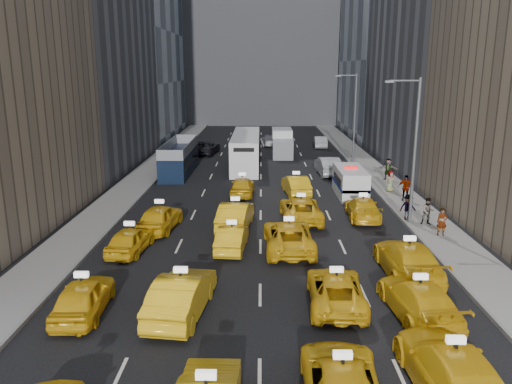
# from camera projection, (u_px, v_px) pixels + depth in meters

# --- Properties ---
(ground) EXTENTS (160.00, 160.00, 0.00)m
(ground) POSITION_uv_depth(u_px,v_px,m) (260.00, 317.00, 19.65)
(ground) COLOR black
(ground) RESTS_ON ground
(sidewalk_west) EXTENTS (3.00, 90.00, 0.15)m
(sidewalk_west) POSITION_uv_depth(u_px,v_px,m) (142.00, 178.00, 43.99)
(sidewalk_west) COLOR gray
(sidewalk_west) RESTS_ON ground
(sidewalk_east) EXTENTS (3.00, 90.00, 0.15)m
(sidewalk_east) POSITION_uv_depth(u_px,v_px,m) (380.00, 179.00, 43.77)
(sidewalk_east) COLOR gray
(sidewalk_east) RESTS_ON ground
(curb_west) EXTENTS (0.15, 90.00, 0.18)m
(curb_west) POSITION_uv_depth(u_px,v_px,m) (158.00, 178.00, 43.97)
(curb_west) COLOR slate
(curb_west) RESTS_ON ground
(curb_east) EXTENTS (0.15, 90.00, 0.18)m
(curb_east) POSITION_uv_depth(u_px,v_px,m) (364.00, 178.00, 43.78)
(curb_east) COLOR slate
(curb_east) RESTS_ON ground
(building_backdrop) EXTENTS (30.00, 12.00, 40.00)m
(building_backdrop) POSITION_uv_depth(u_px,v_px,m) (262.00, 4.00, 84.63)
(building_backdrop) COLOR slate
(building_backdrop) RESTS_ON ground
(streetlight_near) EXTENTS (2.15, 0.22, 9.00)m
(streetlight_near) POSITION_uv_depth(u_px,v_px,m) (413.00, 147.00, 29.99)
(streetlight_near) COLOR #595B60
(streetlight_near) RESTS_ON ground
(streetlight_far) EXTENTS (2.15, 0.22, 9.00)m
(streetlight_far) POSITION_uv_depth(u_px,v_px,m) (354.00, 116.00, 49.39)
(streetlight_far) COLOR #595B60
(streetlight_far) RESTS_ON ground
(taxi_2) EXTENTS (2.48, 5.00, 1.36)m
(taxi_2) POSITION_uv_depth(u_px,v_px,m) (341.00, 382.00, 14.46)
(taxi_2) COLOR gold
(taxi_2) RESTS_ON ground
(taxi_3) EXTENTS (2.48, 5.67, 1.62)m
(taxi_3) POSITION_uv_depth(u_px,v_px,m) (452.00, 371.00, 14.79)
(taxi_3) COLOR gold
(taxi_3) RESTS_ON ground
(taxi_4) EXTENTS (1.91, 4.36, 1.46)m
(taxi_4) POSITION_uv_depth(u_px,v_px,m) (83.00, 297.00, 19.73)
(taxi_4) COLOR gold
(taxi_4) RESTS_ON ground
(taxi_5) EXTENTS (2.37, 5.24, 1.67)m
(taxi_5) POSITION_uv_depth(u_px,v_px,m) (182.00, 294.00, 19.71)
(taxi_5) COLOR gold
(taxi_5) RESTS_ON ground
(taxi_6) EXTENTS (2.44, 4.91, 1.34)m
(taxi_6) POSITION_uv_depth(u_px,v_px,m) (336.00, 290.00, 20.53)
(taxi_6) COLOR gold
(taxi_6) RESTS_ON ground
(taxi_7) EXTENTS (2.55, 5.27, 1.48)m
(taxi_7) POSITION_uv_depth(u_px,v_px,m) (419.00, 299.00, 19.51)
(taxi_7) COLOR gold
(taxi_7) RESTS_ON ground
(taxi_8) EXTENTS (2.09, 4.20, 1.38)m
(taxi_8) POSITION_uv_depth(u_px,v_px,m) (130.00, 240.00, 26.39)
(taxi_8) COLOR gold
(taxi_8) RESTS_ON ground
(taxi_9) EXTENTS (1.71, 4.15, 1.34)m
(taxi_9) POSITION_uv_depth(u_px,v_px,m) (232.00, 238.00, 26.77)
(taxi_9) COLOR gold
(taxi_9) RESTS_ON ground
(taxi_10) EXTENTS (2.70, 5.54, 1.52)m
(taxi_10) POSITION_uv_depth(u_px,v_px,m) (289.00, 236.00, 26.76)
(taxi_10) COLOR gold
(taxi_10) RESTS_ON ground
(taxi_11) EXTENTS (2.33, 5.69, 1.65)m
(taxi_11) POSITION_uv_depth(u_px,v_px,m) (408.00, 259.00, 23.33)
(taxi_11) COLOR gold
(taxi_11) RESTS_ON ground
(taxi_12) EXTENTS (2.37, 4.77, 1.56)m
(taxi_12) POSITION_uv_depth(u_px,v_px,m) (160.00, 217.00, 30.04)
(taxi_12) COLOR gold
(taxi_12) RESTS_ON ground
(taxi_13) EXTENTS (2.23, 5.09, 1.63)m
(taxi_13) POSITION_uv_depth(u_px,v_px,m) (235.00, 215.00, 30.40)
(taxi_13) COLOR gold
(taxi_13) RESTS_ON ground
(taxi_14) EXTENTS (2.59, 5.39, 1.48)m
(taxi_14) POSITION_uv_depth(u_px,v_px,m) (301.00, 209.00, 31.86)
(taxi_14) COLOR gold
(taxi_14) RESTS_ON ground
(taxi_15) EXTENTS (2.17, 4.87, 1.39)m
(taxi_15) POSITION_uv_depth(u_px,v_px,m) (363.00, 208.00, 32.28)
(taxi_15) COLOR gold
(taxi_15) RESTS_ON ground
(taxi_16) EXTENTS (1.88, 4.33, 1.45)m
(taxi_16) POSITION_uv_depth(u_px,v_px,m) (242.00, 186.00, 38.14)
(taxi_16) COLOR gold
(taxi_16) RESTS_ON ground
(taxi_17) EXTENTS (2.17, 4.72, 1.50)m
(taxi_17) POSITION_uv_depth(u_px,v_px,m) (296.00, 185.00, 38.41)
(taxi_17) COLOR gold
(taxi_17) RESTS_ON ground
(nypd_van) EXTENTS (2.37, 5.38, 2.26)m
(nypd_van) POSITION_uv_depth(u_px,v_px,m) (350.00, 182.00, 38.09)
(nypd_van) COLOR silver
(nypd_van) RESTS_ON ground
(double_decker) EXTENTS (2.39, 9.92, 2.88)m
(double_decker) POSITION_uv_depth(u_px,v_px,m) (180.00, 158.00, 46.30)
(double_decker) COLOR black
(double_decker) RESTS_ON ground
(city_bus) EXTENTS (3.37, 12.54, 3.20)m
(city_bus) POSITION_uv_depth(u_px,v_px,m) (246.00, 150.00, 49.29)
(city_bus) COLOR silver
(city_bus) RESTS_ON ground
(box_truck) EXTENTS (2.45, 6.40, 2.88)m
(box_truck) POSITION_uv_depth(u_px,v_px,m) (282.00, 143.00, 55.29)
(box_truck) COLOR silver
(box_truck) RESTS_ON ground
(misc_car_0) EXTENTS (2.07, 5.17, 1.67)m
(misc_car_0) POSITION_uv_depth(u_px,v_px,m) (328.00, 166.00, 45.50)
(misc_car_0) COLOR #989A9F
(misc_car_0) RESTS_ON ground
(misc_car_1) EXTENTS (3.23, 5.74, 1.51)m
(misc_car_1) POSITION_uv_depth(u_px,v_px,m) (205.00, 147.00, 56.41)
(misc_car_1) COLOR black
(misc_car_1) RESTS_ON ground
(misc_car_2) EXTENTS (2.15, 4.82, 1.37)m
(misc_car_2) POSITION_uv_depth(u_px,v_px,m) (270.00, 140.00, 62.47)
(misc_car_2) COLOR gray
(misc_car_2) RESTS_ON ground
(misc_car_3) EXTENTS (2.48, 5.01, 1.64)m
(misc_car_3) POSITION_uv_depth(u_px,v_px,m) (243.00, 138.00, 63.12)
(misc_car_3) COLOR black
(misc_car_3) RESTS_ON ground
(misc_car_4) EXTENTS (1.68, 4.35, 1.41)m
(misc_car_4) POSITION_uv_depth(u_px,v_px,m) (320.00, 142.00, 61.01)
(misc_car_4) COLOR #9A9BA1
(misc_car_4) RESTS_ON ground
(pedestrian_0) EXTENTS (0.63, 0.45, 1.62)m
(pedestrian_0) POSITION_uv_depth(u_px,v_px,m) (442.00, 222.00, 28.56)
(pedestrian_0) COLOR gray
(pedestrian_0) RESTS_ON sidewalk_east
(pedestrian_1) EXTENTS (0.85, 0.52, 1.68)m
(pedestrian_1) POSITION_uv_depth(u_px,v_px,m) (428.00, 211.00, 30.54)
(pedestrian_1) COLOR gray
(pedestrian_1) RESTS_ON sidewalk_east
(pedestrian_2) EXTENTS (1.12, 0.57, 1.66)m
(pedestrian_2) POSITION_uv_depth(u_px,v_px,m) (408.00, 207.00, 31.46)
(pedestrian_2) COLOR gray
(pedestrian_2) RESTS_ON sidewalk_east
(pedestrian_3) EXTENTS (1.21, 0.91, 1.89)m
(pedestrian_3) POSITION_uv_depth(u_px,v_px,m) (405.00, 188.00, 36.08)
(pedestrian_3) COLOR gray
(pedestrian_3) RESTS_ON sidewalk_east
(pedestrian_4) EXTENTS (0.90, 0.64, 1.66)m
(pedestrian_4) POSITION_uv_depth(u_px,v_px,m) (390.00, 181.00, 38.68)
(pedestrian_4) COLOR gray
(pedestrian_4) RESTS_ON sidewalk_east
(pedestrian_5) EXTENTS (1.76, 1.06, 1.83)m
(pedestrian_5) POSITION_uv_depth(u_px,v_px,m) (388.00, 169.00, 42.83)
(pedestrian_5) COLOR gray
(pedestrian_5) RESTS_ON sidewalk_east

